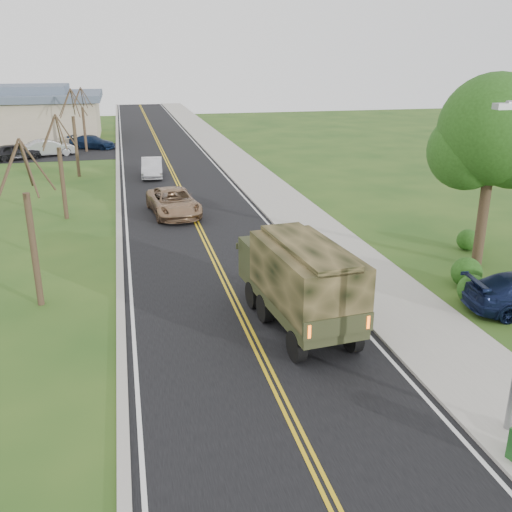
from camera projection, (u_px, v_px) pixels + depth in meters
name	position (u px, v px, depth m)	size (l,w,h in m)	color
ground	(305.00, 448.00, 13.33)	(160.00, 160.00, 0.00)	#234617
road	(166.00, 159.00, 50.05)	(8.00, 120.00, 0.01)	black
curb_right	(213.00, 157.00, 50.91)	(0.30, 120.00, 0.12)	#9E998E
sidewalk_right	(232.00, 156.00, 51.29)	(3.20, 120.00, 0.10)	#9E998E
curb_left	(118.00, 161.00, 49.14)	(0.30, 120.00, 0.10)	#9E998E
leafy_tree	(493.00, 138.00, 23.03)	(4.83, 4.50, 8.10)	#38281C
bare_tree_a	(32.00, 237.00, 20.13)	(1.93, 2.26, 6.08)	#38281C
bare_tree_b	(62.00, 175.00, 31.20)	(1.83, 2.14, 5.73)	#38281C
bare_tree_c	(75.00, 139.00, 42.12)	(2.04, 2.39, 6.42)	#38281C
bare_tree_d	(84.00, 124.00, 53.21)	(1.88, 2.20, 5.91)	#38281C
commercial_building	(1.00, 115.00, 60.40)	(25.50, 21.50, 5.65)	tan
military_truck	(299.00, 277.00, 18.72)	(2.79, 6.45, 3.13)	black
suv_champagne	(173.00, 202.00, 32.52)	(2.46, 5.34, 1.48)	#927052
sedan_silver	(152.00, 168.00, 42.63)	(1.49, 4.28, 1.41)	silver
lot_car_dark	(15.00, 152.00, 49.53)	(1.67, 4.16, 1.42)	black
lot_car_silver	(49.00, 148.00, 51.39)	(1.59, 4.55, 1.50)	#A1A1A6
lot_car_navy	(92.00, 142.00, 55.42)	(1.81, 4.46, 1.30)	#0F1E3A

